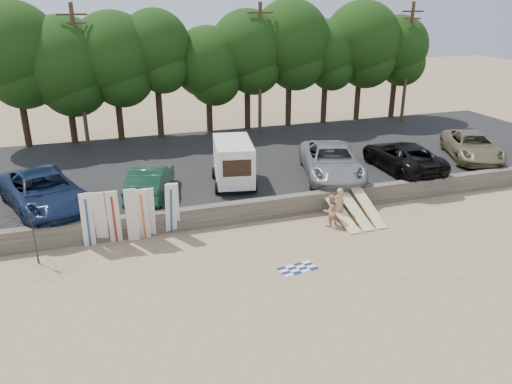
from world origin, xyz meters
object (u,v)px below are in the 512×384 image
box_trailer (233,161)px  car_4 (472,146)px  car_2 (331,161)px  beach_umbrella (33,237)px  beachgoer_a (339,204)px  beachgoer_b (330,211)px  car_3 (402,156)px  cooler (339,211)px  car_0 (44,191)px  car_1 (150,181)px

box_trailer → car_4: box_trailer is taller
car_2 → beach_umbrella: car_2 is taller
box_trailer → beachgoer_a: bearing=-38.8°
box_trailer → beachgoer_b: (3.24, -4.91, -1.25)m
box_trailer → car_3: box_trailer is taller
beachgoer_b → beach_umbrella: size_ratio=0.58×
box_trailer → cooler: 6.02m
car_3 → car_4: bearing=-173.0°
beachgoer_a → box_trailer: bearing=-48.8°
car_2 → beachgoer_b: size_ratio=4.11×
cooler → beach_umbrella: 13.80m
box_trailer → cooler: box_trailer is taller
box_trailer → car_4: bearing=9.6°
car_2 → beachgoer_b: bearing=-99.8°
car_0 → beachgoer_a: (13.12, -4.11, -0.75)m
car_0 → beach_umbrella: (-0.23, -4.08, -0.38)m
car_0 → cooler: (13.52, -3.44, -1.41)m
car_0 → beachgoer_b: bearing=-39.5°
beachgoer_a → beachgoer_b: (-0.65, -0.44, -0.05)m
car_4 → cooler: 11.49m
car_1 → car_2: size_ratio=0.74×
car_4 → car_2: bearing=-154.2°
car_0 → cooler: size_ratio=16.57×
car_0 → car_1: 4.87m
car_2 → cooler: car_2 is taller
box_trailer → beachgoer_b: size_ratio=2.56×
beachgoer_a → cooler: size_ratio=4.33×
beachgoer_a → cooler: 1.02m
car_1 → beach_umbrella: (-5.10, -4.16, -0.29)m
car_2 → beach_umbrella: size_ratio=2.40×
car_1 → beachgoer_b: size_ratio=3.05×
box_trailer → car_0: bearing=-167.6°
car_0 → beach_umbrella: size_ratio=2.37×
car_2 → cooler: 3.83m
car_4 → car_3: bearing=-150.8°
box_trailer → car_1: (-4.36, -0.28, -0.54)m
car_4 → box_trailer: bearing=-156.6°
car_3 → beachgoer_b: 7.88m
box_trailer → car_0: (-9.23, -0.36, -0.45)m
car_4 → beachgoer_b: bearing=-134.1°
car_3 → beachgoer_a: car_3 is taller
car_4 → cooler: bearing=-137.3°
box_trailer → car_2: bearing=5.5°
cooler → car_0: bearing=-172.0°
beachgoer_b → box_trailer: bearing=-69.4°
beachgoer_a → cooler: (0.39, 0.66, -0.66)m
beachgoer_b → cooler: size_ratio=4.09×
car_3 → box_trailer: bearing=-1.8°
beachgoer_a → beach_umbrella: 13.36m
cooler → car_2: bearing=93.1°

